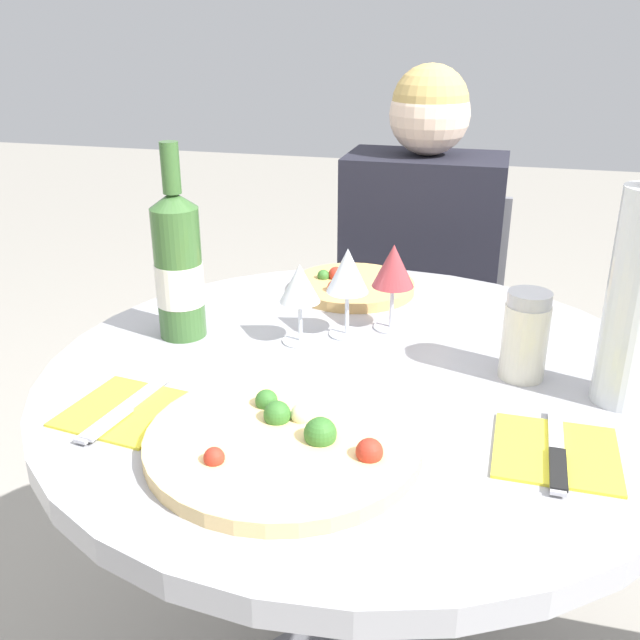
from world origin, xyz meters
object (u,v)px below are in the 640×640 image
(pizza_large, at_px, (285,439))
(tall_carafe, at_px, (637,297))
(seated_diner, at_px, (413,341))
(wine_bottle, at_px, (178,266))
(dining_table, at_px, (358,450))
(chair_behind_diner, at_px, (418,357))

(pizza_large, relative_size, tall_carafe, 1.06)
(seated_diner, xyz_separation_m, wine_bottle, (-0.32, -0.61, 0.37))
(seated_diner, distance_m, tall_carafe, 0.86)
(wine_bottle, relative_size, tall_carafe, 0.99)
(dining_table, xyz_separation_m, pizza_large, (-0.05, -0.23, 0.16))
(pizza_large, height_order, wine_bottle, wine_bottle)
(chair_behind_diner, xyz_separation_m, tall_carafe, (0.37, -0.80, 0.51))
(dining_table, bearing_deg, pizza_large, -101.00)
(seated_diner, relative_size, wine_bottle, 3.64)
(seated_diner, height_order, pizza_large, seated_diner)
(pizza_large, xyz_separation_m, tall_carafe, (0.42, 0.24, 0.14))
(chair_behind_diner, bearing_deg, dining_table, 89.99)
(seated_diner, height_order, wine_bottle, seated_diner)
(pizza_large, distance_m, tall_carafe, 0.50)
(seated_diner, relative_size, tall_carafe, 3.60)
(seated_diner, xyz_separation_m, tall_carafe, (0.37, -0.66, 0.40))
(wine_bottle, bearing_deg, tall_carafe, -4.05)
(seated_diner, bearing_deg, tall_carafe, 119.39)
(chair_behind_diner, xyz_separation_m, wine_bottle, (-0.32, -0.76, 0.48))
(tall_carafe, bearing_deg, chair_behind_diner, 114.82)
(dining_table, bearing_deg, wine_bottle, 170.63)
(tall_carafe, bearing_deg, dining_table, -179.46)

